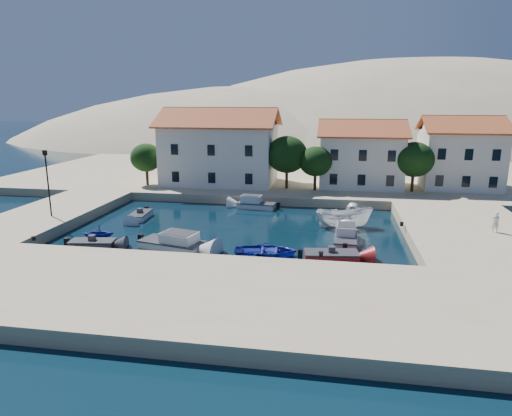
# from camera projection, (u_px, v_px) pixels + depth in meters

# --- Properties ---
(ground) EXTENTS (400.00, 400.00, 0.00)m
(ground) POSITION_uv_depth(u_px,v_px,m) (208.00, 267.00, 32.81)
(ground) COLOR black
(ground) RESTS_ON ground
(quay_south) EXTENTS (52.00, 12.00, 1.00)m
(quay_south) POSITION_uv_depth(u_px,v_px,m) (181.00, 295.00, 26.94)
(quay_south) COLOR tan
(quay_south) RESTS_ON ground
(quay_east) EXTENTS (11.00, 20.00, 1.00)m
(quay_east) POSITION_uv_depth(u_px,v_px,m) (471.00, 235.00, 38.94)
(quay_east) COLOR tan
(quay_east) RESTS_ON ground
(quay_west) EXTENTS (8.00, 20.00, 1.00)m
(quay_west) POSITION_uv_depth(u_px,v_px,m) (50.00, 215.00, 45.38)
(quay_west) COLOR tan
(quay_west) RESTS_ON ground
(quay_north) EXTENTS (80.00, 36.00, 1.00)m
(quay_north) POSITION_uv_depth(u_px,v_px,m) (288.00, 176.00, 68.80)
(quay_north) COLOR tan
(quay_north) RESTS_ON ground
(hills) EXTENTS (254.00, 176.00, 99.00)m
(hills) POSITION_uv_depth(u_px,v_px,m) (368.00, 207.00, 153.41)
(hills) COLOR tan
(hills) RESTS_ON ground
(building_left) EXTENTS (14.70, 9.45, 9.70)m
(building_left) POSITION_uv_depth(u_px,v_px,m) (220.00, 145.00, 59.26)
(building_left) COLOR white
(building_left) RESTS_ON quay_north
(building_mid) EXTENTS (10.50, 8.40, 8.30)m
(building_mid) POSITION_uv_depth(u_px,v_px,m) (361.00, 153.00, 57.44)
(building_mid) COLOR white
(building_mid) RESTS_ON quay_north
(building_right) EXTENTS (9.45, 8.40, 8.80)m
(building_right) POSITION_uv_depth(u_px,v_px,m) (460.00, 151.00, 56.39)
(building_right) COLOR white
(building_right) RESTS_ON quay_north
(trees) EXTENTS (37.30, 5.30, 6.45)m
(trees) POSITION_uv_depth(u_px,v_px,m) (299.00, 158.00, 55.36)
(trees) COLOR #382314
(trees) RESTS_ON quay_north
(lamppost) EXTENTS (0.35, 0.25, 6.22)m
(lamppost) POSITION_uv_depth(u_px,v_px,m) (47.00, 177.00, 42.23)
(lamppost) COLOR black
(lamppost) RESTS_ON quay_west
(bollards) EXTENTS (29.36, 9.56, 0.30)m
(bollards) POSITION_uv_depth(u_px,v_px,m) (255.00, 238.00, 35.79)
(bollards) COLOR black
(bollards) RESTS_ON ground
(motorboat_grey_sw) EXTENTS (3.76, 2.11, 1.25)m
(motorboat_grey_sw) POSITION_uv_depth(u_px,v_px,m) (92.00, 244.00, 37.04)
(motorboat_grey_sw) COLOR #343338
(motorboat_grey_sw) RESTS_ON ground
(cabin_cruiser_south) EXTENTS (5.70, 3.50, 1.60)m
(cabin_cruiser_south) POSITION_uv_depth(u_px,v_px,m) (172.00, 243.00, 36.83)
(cabin_cruiser_south) COLOR silver
(cabin_cruiser_south) RESTS_ON ground
(rowboat_south) EXTENTS (5.19, 3.98, 1.00)m
(rowboat_south) POSITION_uv_depth(u_px,v_px,m) (266.00, 255.00, 35.24)
(rowboat_south) COLOR #1B2697
(rowboat_south) RESTS_ON ground
(motorboat_red_se) EXTENTS (4.21, 2.31, 1.25)m
(motorboat_red_se) POSITION_uv_depth(u_px,v_px,m) (331.00, 256.00, 34.22)
(motorboat_red_se) COLOR maroon
(motorboat_red_se) RESTS_ON ground
(cabin_cruiser_east) EXTENTS (2.03, 4.63, 1.60)m
(cabin_cruiser_east) POSITION_uv_depth(u_px,v_px,m) (346.00, 238.00, 38.17)
(cabin_cruiser_east) COLOR silver
(cabin_cruiser_east) RESTS_ON ground
(boat_east) EXTENTS (5.62, 2.98, 2.06)m
(boat_east) POSITION_uv_depth(u_px,v_px,m) (344.00, 227.00, 43.03)
(boat_east) COLOR silver
(boat_east) RESTS_ON ground
(motorboat_white_ne) EXTENTS (1.63, 3.14, 1.25)m
(motorboat_white_ne) POSITION_uv_depth(u_px,v_px,m) (352.00, 214.00, 46.82)
(motorboat_white_ne) COLOR silver
(motorboat_white_ne) RESTS_ON ground
(rowboat_west) EXTENTS (2.97, 2.66, 1.41)m
(rowboat_west) POSITION_uv_depth(u_px,v_px,m) (98.00, 239.00, 39.37)
(rowboat_west) COLOR #1B2697
(rowboat_west) RESTS_ON ground
(motorboat_white_west) EXTENTS (1.88, 3.68, 1.25)m
(motorboat_white_west) POSITION_uv_depth(u_px,v_px,m) (140.00, 216.00, 46.08)
(motorboat_white_west) COLOR silver
(motorboat_white_west) RESTS_ON ground
(cabin_cruiser_north) EXTENTS (4.36, 2.17, 1.60)m
(cabin_cruiser_north) POSITION_uv_depth(u_px,v_px,m) (256.00, 204.00, 50.43)
(cabin_cruiser_north) COLOR silver
(cabin_cruiser_north) RESTS_ON ground
(pedestrian) EXTENTS (0.66, 0.46, 1.71)m
(pedestrian) POSITION_uv_depth(u_px,v_px,m) (495.00, 222.00, 37.73)
(pedestrian) COLOR silver
(pedestrian) RESTS_ON quay_east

